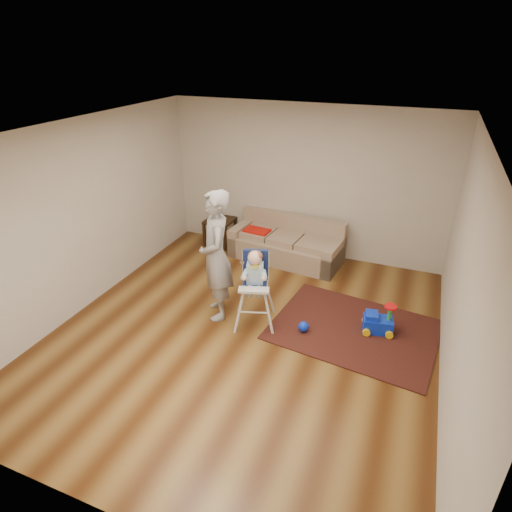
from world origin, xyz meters
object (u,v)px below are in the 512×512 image
at_px(side_table, 220,232).
at_px(toy_ball, 303,327).
at_px(high_chair, 255,289).
at_px(adult, 216,256).
at_px(sofa, 286,240).
at_px(ride_on_toy, 379,318).

bearing_deg(side_table, toy_ball, -42.92).
distance_m(toy_ball, high_chair, 0.84).
relative_size(side_table, adult, 0.27).
xyz_separation_m(side_table, high_chair, (1.61, -2.19, 0.29)).
relative_size(toy_ball, adult, 0.08).
xyz_separation_m(sofa, side_table, (-1.40, 0.17, -0.13)).
bearing_deg(high_chair, sofa, 78.12).
distance_m(sofa, adult, 2.12).
xyz_separation_m(ride_on_toy, adult, (-2.23, -0.40, 0.71)).
height_order(side_table, adult, adult).
bearing_deg(toy_ball, high_chair, -177.62).
xyz_separation_m(sofa, adult, (-0.37, -2.01, 0.56)).
bearing_deg(high_chair, side_table, 108.52).
distance_m(sofa, side_table, 1.42).
distance_m(sofa, toy_ball, 2.21).
bearing_deg(ride_on_toy, side_table, 139.97).
height_order(sofa, adult, adult).
bearing_deg(side_table, high_chair, -53.58).
bearing_deg(sofa, toy_ball, -58.99).
bearing_deg(adult, toy_ball, 59.50).
bearing_deg(high_chair, adult, 161.36).
xyz_separation_m(sofa, ride_on_toy, (1.86, -1.60, -0.15)).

